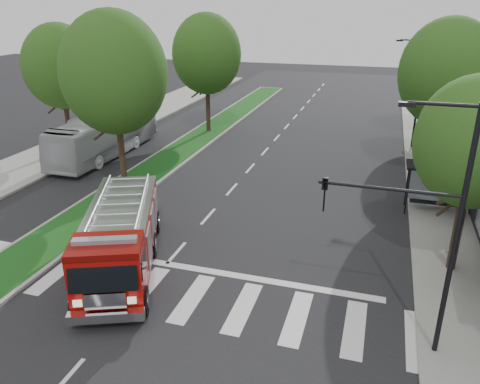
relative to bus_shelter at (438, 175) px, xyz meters
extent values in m
plane|color=black|center=(-11.20, -8.15, -2.04)|extent=(140.00, 140.00, 0.00)
cube|color=gray|center=(1.30, 1.85, -1.96)|extent=(5.00, 80.00, 0.15)
cube|color=gray|center=(-25.70, 1.85, -1.96)|extent=(5.00, 80.00, 0.15)
cube|color=gray|center=(-17.20, 9.85, -1.97)|extent=(3.00, 50.00, 0.14)
cube|color=#124013|center=(-17.20, 9.85, -1.89)|extent=(2.60, 49.50, 0.02)
cylinder|color=black|center=(-1.40, -0.75, -0.79)|extent=(0.08, 0.08, 2.50)
cylinder|color=black|center=(1.40, -0.75, -0.79)|extent=(0.08, 0.08, 2.50)
cylinder|color=black|center=(-1.40, 0.45, -0.79)|extent=(0.08, 0.08, 2.50)
cylinder|color=black|center=(1.40, 0.45, -0.79)|extent=(0.08, 0.08, 2.50)
cube|color=black|center=(0.00, -0.15, 0.51)|extent=(3.20, 1.60, 0.12)
cube|color=#8C99A5|center=(0.00, 0.55, -0.74)|extent=(2.80, 0.04, 1.80)
cube|color=black|center=(0.00, -0.15, -1.49)|extent=(2.40, 0.40, 0.08)
cylinder|color=black|center=(0.30, -6.15, -0.17)|extent=(0.36, 0.36, 3.74)
ellipsoid|color=#103B11|center=(0.30, -6.15, 3.49)|extent=(4.40, 4.40, 5.06)
cylinder|color=black|center=(0.30, 5.85, 0.16)|extent=(0.36, 0.36, 4.40)
ellipsoid|color=#103B11|center=(0.30, 5.85, 4.46)|extent=(5.60, 5.60, 6.44)
cylinder|color=black|center=(0.30, 15.85, -0.06)|extent=(0.36, 0.36, 3.96)
ellipsoid|color=#103B11|center=(0.30, 15.85, 3.81)|extent=(5.00, 5.00, 5.75)
cylinder|color=black|center=(-17.20, -2.15, 0.27)|extent=(0.36, 0.36, 4.62)
ellipsoid|color=#103B11|center=(-17.20, -2.15, 4.79)|extent=(5.80, 5.80, 6.67)
cylinder|color=black|center=(-17.20, 11.85, 0.16)|extent=(0.36, 0.36, 4.40)
ellipsoid|color=#103B11|center=(-17.20, 11.85, 4.46)|extent=(5.60, 5.60, 6.44)
cylinder|color=black|center=(-25.20, 3.85, 0.05)|extent=(0.36, 0.36, 4.18)
ellipsoid|color=#103B11|center=(-25.20, 3.85, 4.14)|extent=(5.20, 5.20, 5.98)
cylinder|color=black|center=(-0.70, -11.65, 1.96)|extent=(0.16, 0.16, 8.00)
cylinder|color=black|center=(-1.60, -11.65, 5.86)|extent=(1.80, 0.10, 0.10)
cube|color=black|center=(-2.50, -11.65, 5.81)|extent=(0.45, 0.20, 0.12)
cylinder|color=black|center=(-2.70, -11.65, 3.36)|extent=(4.00, 0.10, 0.10)
imported|color=black|center=(-4.50, -11.65, 2.96)|extent=(0.18, 0.22, 1.10)
cylinder|color=black|center=(-0.70, 11.85, 1.96)|extent=(0.16, 0.16, 8.00)
cylinder|color=black|center=(-1.60, 11.85, 5.86)|extent=(1.80, 0.10, 0.10)
cube|color=black|center=(-2.50, 11.85, 5.81)|extent=(0.45, 0.20, 0.12)
cube|color=#670805|center=(-12.84, -9.86, -1.55)|extent=(5.48, 8.58, 0.25)
cube|color=#9E0C08|center=(-13.14, -9.13, -0.51)|extent=(4.71, 6.77, 1.97)
cube|color=#9E0C08|center=(-11.65, -12.68, -0.51)|extent=(2.96, 2.59, 2.07)
cube|color=#B2B2B7|center=(-13.14, -9.13, 0.52)|extent=(4.71, 6.77, 0.12)
cylinder|color=#B2B2B7|center=(-13.96, -9.48, 0.72)|extent=(2.38, 5.49, 0.10)
cylinder|color=#B2B2B7|center=(-12.32, -8.79, 0.72)|extent=(2.38, 5.49, 0.10)
cube|color=silver|center=(-11.21, -13.72, -1.45)|extent=(2.50, 1.31, 0.34)
cube|color=#8C99A5|center=(-11.65, -12.68, 0.82)|extent=(2.13, 1.16, 0.18)
cylinder|color=black|center=(-12.58, -13.39, -1.50)|extent=(0.74, 1.13, 1.08)
cylinder|color=black|center=(-10.49, -12.51, -1.50)|extent=(0.74, 1.13, 1.08)
cylinder|color=black|center=(-14.19, -9.57, -1.50)|extent=(0.74, 1.13, 1.08)
cylinder|color=black|center=(-12.10, -8.69, -1.50)|extent=(0.74, 1.13, 1.08)
cylinder|color=black|center=(-15.10, -7.39, -1.50)|extent=(0.74, 1.13, 1.08)
cylinder|color=black|center=(-13.01, -6.51, -1.50)|extent=(0.74, 1.13, 1.08)
imported|color=#B9B9BE|center=(-22.02, 3.63, -0.49)|extent=(2.60, 11.09, 3.09)
camera|label=1|loc=(-3.11, -24.78, 8.32)|focal=35.00mm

